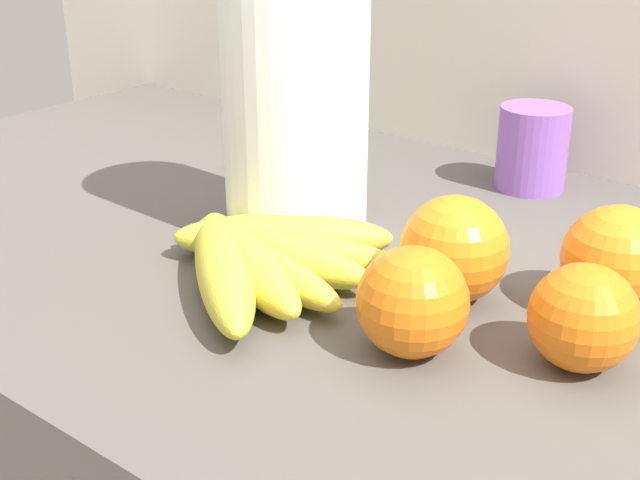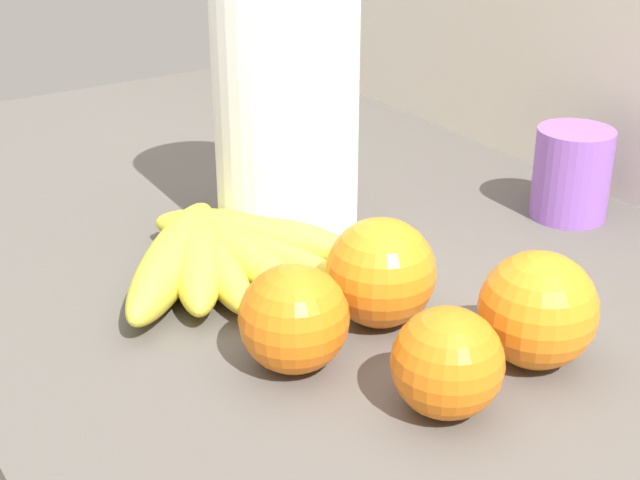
# 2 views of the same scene
# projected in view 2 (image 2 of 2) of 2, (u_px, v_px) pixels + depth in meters

# --- Properties ---
(banana_bunch) EXTENTS (0.20, 0.23, 0.04)m
(banana_bunch) POSITION_uv_depth(u_px,v_px,m) (216.00, 251.00, 0.77)
(banana_bunch) COLOR gold
(banana_bunch) RESTS_ON counter
(orange_right) EXTENTS (0.07, 0.07, 0.07)m
(orange_right) POSITION_uv_depth(u_px,v_px,m) (447.00, 363.00, 0.58)
(orange_right) COLOR orange
(orange_right) RESTS_ON counter
(orange_far_right) EXTENTS (0.08, 0.08, 0.08)m
(orange_far_right) POSITION_uv_depth(u_px,v_px,m) (381.00, 273.00, 0.68)
(orange_far_right) COLOR orange
(orange_far_right) RESTS_ON counter
(orange_back_right) EXTENTS (0.08, 0.08, 0.08)m
(orange_back_right) POSITION_uv_depth(u_px,v_px,m) (294.00, 319.00, 0.63)
(orange_back_right) COLOR orange
(orange_back_right) RESTS_ON counter
(orange_center) EXTENTS (0.08, 0.08, 0.08)m
(orange_center) POSITION_uv_depth(u_px,v_px,m) (538.00, 310.00, 0.63)
(orange_center) COLOR orange
(orange_center) RESTS_ON counter
(paper_towel_roll) EXTENTS (0.13, 0.13, 0.29)m
(paper_towel_roll) POSITION_uv_depth(u_px,v_px,m) (286.00, 92.00, 0.79)
(paper_towel_roll) COLOR white
(paper_towel_roll) RESTS_ON counter
(mug) EXTENTS (0.07, 0.07, 0.09)m
(mug) POSITION_uv_depth(u_px,v_px,m) (572.00, 173.00, 0.87)
(mug) COLOR #8C56BF
(mug) RESTS_ON counter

